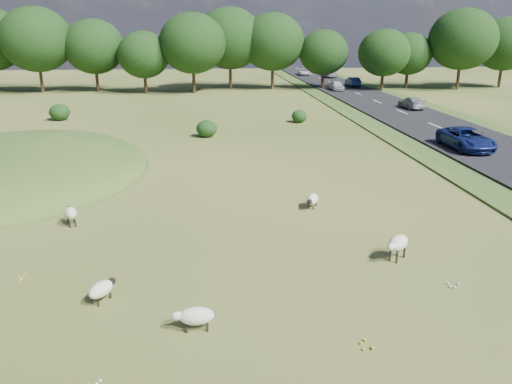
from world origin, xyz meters
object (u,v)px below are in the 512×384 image
Objects in this scene: sheep_3 at (71,213)px; sheep_5 at (398,243)px; sheep_2 at (101,289)px; sheep_1 at (312,199)px; car_7 at (353,82)px; car_2 at (329,73)px; sheep_4 at (195,316)px; car_6 at (466,139)px; car_3 at (304,72)px; car_4 at (412,103)px.

sheep_5 is (13.19, -4.80, 0.09)m from sheep_3.
sheep_3 reaches higher than sheep_2.
sheep_1 is 55.69m from car_7.
car_2 is (25.61, 76.53, 0.54)m from sheep_2.
car_7 reaches higher than sheep_1.
car_6 is at bearing -132.23° from sheep_4.
sheep_2 is (-8.50, -8.12, -0.01)m from sheep_1.
sheep_3 is 78.57m from car_3.
sheep_1 is 0.29× the size of car_4.
sheep_5 is 0.29× the size of car_4.
sheep_3 reaches higher than sheep_4.
car_6 is 42.50m from car_7.
car_2 is at bearing -90.00° from car_4.
sheep_4 is at bearing -102.69° from car_3.
car_2 reaches higher than sheep_4.
sheep_4 is at bearing -168.32° from sheep_3.
car_3 reaches higher than sheep_3.
car_7 is at bearing -147.91° from sheep_5.
car_6 reaches higher than car_4.
sheep_5 reaches higher than sheep_2.
car_3 is 62.74m from car_6.
car_4 is 19.72m from car_6.
car_3 is (24.47, 74.66, 0.27)m from sheep_3.
car_7 is (25.61, 61.12, 0.51)m from sheep_2.
sheep_4 reaches higher than sheep_1.
sheep_1 is at bearing 75.96° from car_2.
car_3 is (18.78, 83.45, 0.41)m from sheep_4.
car_2 is (17.11, 68.41, 0.53)m from sheep_1.
sheep_2 is at bearing -20.63° from sheep_1.
car_3 reaches higher than sheep_1.
sheep_3 is 61.18m from car_7.
sheep_4 is (-5.48, -10.04, 0.01)m from sheep_1.
sheep_3 is 75.19m from car_2.
car_7 is at bearing -48.77° from sheep_3.
sheep_5 is at bearing -124.00° from car_6.
car_4 is (15.08, 36.07, 0.20)m from sheep_5.
car_3 is 20.76m from car_7.
car_7 reaches higher than sheep_5.
car_4 is 0.80× the size of car_6.
car_2 is 57.87m from car_6.
car_4 is at bearing -84.99° from car_3.
sheep_3 is 10.47m from sheep_4.
sheep_4 is 45.99m from car_4.
car_2 is 1.16× the size of car_4.
car_3 is at bearing -84.99° from car_4.
car_2 is (15.08, 74.47, 0.30)m from sheep_5.
sheep_4 is 0.98× the size of sheep_5.
car_7 is at bearing -172.19° from sheep_1.
car_4 reaches higher than sheep_3.
sheep_1 is at bearing 72.11° from car_7.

